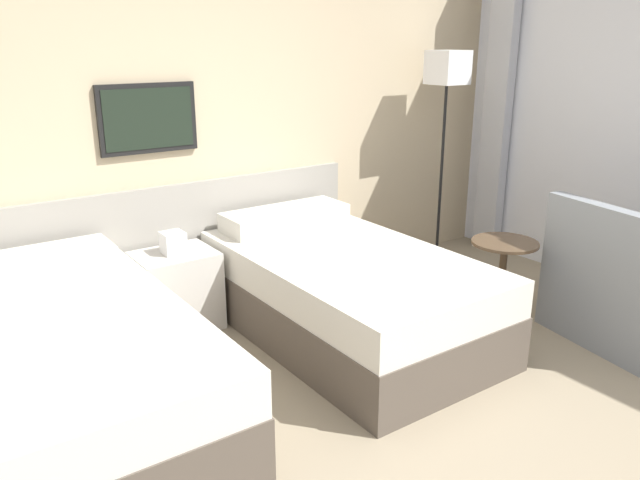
{
  "coord_description": "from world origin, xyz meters",
  "views": [
    {
      "loc": [
        -1.95,
        -1.64,
        1.84
      ],
      "look_at": [
        0.07,
        1.22,
        0.71
      ],
      "focal_mm": 35.0,
      "sensor_mm": 36.0,
      "label": 1
    }
  ],
  "objects_px": {
    "bed_near_window": "(346,292)",
    "floor_lamp": "(447,83)",
    "side_table": "(503,266)",
    "armchair": "(632,296)",
    "bed_near_door": "(71,370)",
    "nightstand": "(177,289)"
  },
  "relations": [
    {
      "from": "bed_near_window",
      "to": "nightstand",
      "type": "bearing_deg",
      "value": 139.98
    },
    {
      "from": "bed_near_window",
      "to": "nightstand",
      "type": "xyz_separation_m",
      "value": [
        -0.85,
        0.72,
        -0.02
      ]
    },
    {
      "from": "bed_near_door",
      "to": "floor_lamp",
      "type": "height_order",
      "value": "floor_lamp"
    },
    {
      "from": "nightstand",
      "to": "floor_lamp",
      "type": "relative_size",
      "value": 0.38
    },
    {
      "from": "floor_lamp",
      "to": "armchair",
      "type": "distance_m",
      "value": 2.11
    },
    {
      "from": "bed_near_door",
      "to": "nightstand",
      "type": "xyz_separation_m",
      "value": [
        0.85,
        0.72,
        -0.02
      ]
    },
    {
      "from": "floor_lamp",
      "to": "side_table",
      "type": "relative_size",
      "value": 3.1
    },
    {
      "from": "bed_near_window",
      "to": "armchair",
      "type": "bearing_deg",
      "value": -37.34
    },
    {
      "from": "bed_near_window",
      "to": "nightstand",
      "type": "height_order",
      "value": "bed_near_window"
    },
    {
      "from": "floor_lamp",
      "to": "armchair",
      "type": "bearing_deg",
      "value": -90.89
    },
    {
      "from": "bed_near_door",
      "to": "nightstand",
      "type": "height_order",
      "value": "bed_near_door"
    },
    {
      "from": "side_table",
      "to": "floor_lamp",
      "type": "bearing_deg",
      "value": 65.68
    },
    {
      "from": "bed_near_door",
      "to": "floor_lamp",
      "type": "bearing_deg",
      "value": 11.15
    },
    {
      "from": "side_table",
      "to": "bed_near_window",
      "type": "bearing_deg",
      "value": 155.7
    },
    {
      "from": "bed_near_door",
      "to": "armchair",
      "type": "relative_size",
      "value": 1.96
    },
    {
      "from": "floor_lamp",
      "to": "side_table",
      "type": "xyz_separation_m",
      "value": [
        -0.48,
        -1.07,
        -1.12
      ]
    },
    {
      "from": "bed_near_window",
      "to": "side_table",
      "type": "distance_m",
      "value": 1.08
    },
    {
      "from": "nightstand",
      "to": "floor_lamp",
      "type": "bearing_deg",
      "value": -2.28
    },
    {
      "from": "side_table",
      "to": "armchair",
      "type": "xyz_separation_m",
      "value": [
        0.46,
        -0.65,
        -0.1
      ]
    },
    {
      "from": "bed_near_window",
      "to": "floor_lamp",
      "type": "relative_size",
      "value": 1.11
    },
    {
      "from": "floor_lamp",
      "to": "armchair",
      "type": "height_order",
      "value": "floor_lamp"
    },
    {
      "from": "bed_near_door",
      "to": "side_table",
      "type": "height_order",
      "value": "bed_near_door"
    }
  ]
}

